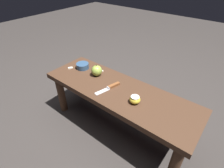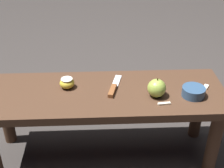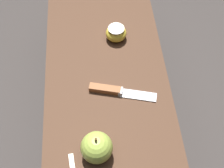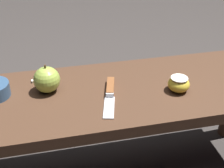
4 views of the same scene
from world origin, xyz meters
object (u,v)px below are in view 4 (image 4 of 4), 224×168
Objects in this scene: knife at (110,92)px; apple_whole at (47,80)px; wooden_bench at (124,106)px; apple_cut at (179,84)px.

apple_whole is (0.20, -0.06, 0.04)m from knife.
wooden_bench is 0.20m from apple_cut.
knife is 0.21m from apple_whole.
knife is 0.23m from apple_cut.
apple_whole is at bearing -92.96° from knife.
apple_whole reaches higher than wooden_bench.
wooden_bench is 0.28m from apple_whole.
apple_cut is at bearing 97.03° from knife.
apple_whole is at bearing -12.28° from apple_cut.
wooden_bench is at bearing 122.26° from knife.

